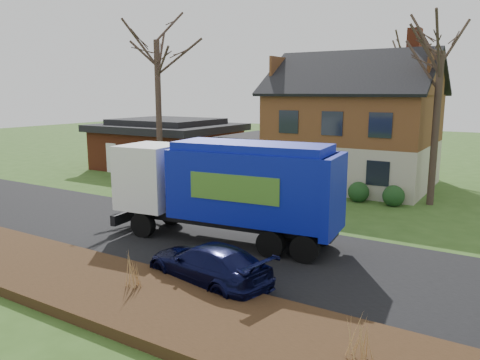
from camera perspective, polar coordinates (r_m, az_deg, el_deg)
The scene contains 13 objects.
ground at distance 18.75m, azimuth -6.47°, elevation -7.02°, with size 120.00×120.00×0.00m, color #30501A.
road at distance 18.74m, azimuth -6.47°, elevation -6.99°, with size 80.00×7.00×0.02m, color black.
mulch_verge at distance 15.15m, azimuth -19.18°, elevation -11.35°, with size 80.00×3.50×0.30m, color black.
main_house at distance 29.56m, azimuth 12.77°, elevation 7.23°, with size 12.95×8.95×9.26m.
ranch_house at distance 35.74m, azimuth -8.84°, elevation 4.36°, with size 9.80×8.20×3.70m.
garbage_truck at distance 17.70m, azimuth -1.43°, elevation -0.57°, with size 9.22×3.37×3.86m.
silver_sedan at distance 26.67m, azimuth -11.00°, elevation -0.32°, with size 1.43×4.09×1.35m, color #94979B.
navy_wagon at distance 14.20m, azimuth -3.96°, elevation -10.20°, with size 1.76×4.32×1.25m, color black.
tree_front_west at distance 29.77m, azimuth -10.24°, elevation 18.91°, with size 4.09×4.09×12.16m.
tree_front_east at distance 25.46m, azimuth 23.58°, elevation 17.02°, with size 3.92×3.92×10.90m.
tree_back at distance 38.57m, azimuth 19.62°, elevation 16.35°, with size 3.74×3.74×11.84m.
grass_clump_mid at distance 13.66m, azimuth -12.80°, elevation -10.52°, with size 0.36×0.30×1.01m.
grass_clump_east at distance 10.24m, azimuth 14.44°, elevation -18.31°, with size 0.38×0.31×0.95m.
Camera 1 is at (11.10, -13.99, 5.69)m, focal length 35.00 mm.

